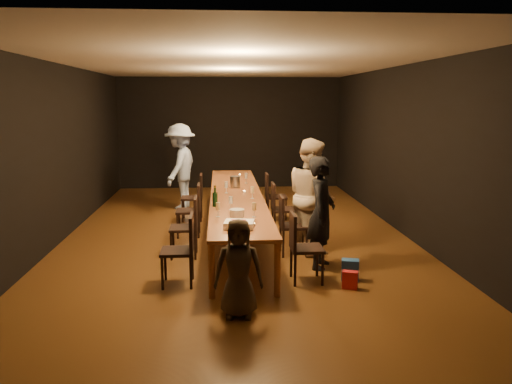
{
  "coord_description": "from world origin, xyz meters",
  "views": [
    {
      "loc": [
        -0.29,
        -8.67,
        2.38
      ],
      "look_at": [
        0.26,
        -1.21,
        1.0
      ],
      "focal_mm": 35.0,
      "sensor_mm": 36.0,
      "label": 1
    }
  ],
  "objects": [
    {
      "name": "plate_stack",
      "position": [
        -0.05,
        -1.81,
        0.81
      ],
      "size": [
        0.23,
        0.23,
        0.12
      ],
      "primitive_type": "cylinder",
      "rotation": [
        0.0,
        0.0,
        0.14
      ],
      "color": "white",
      "rests_on": "table"
    },
    {
      "name": "wineglass_2",
      "position": [
        -0.13,
        -1.32,
        0.85
      ],
      "size": [
        0.06,
        0.06,
        0.21
      ],
      "primitive_type": null,
      "color": "silver",
      "rests_on": "table"
    },
    {
      "name": "tealight_far",
      "position": [
        0.15,
        2.13,
        0.77
      ],
      "size": [
        0.05,
        0.05,
        0.03
      ],
      "primitive_type": "cylinder",
      "color": "#B2B7B2",
      "rests_on": "table"
    },
    {
      "name": "chair_left_3",
      "position": [
        -0.85,
        1.2,
        0.47
      ],
      "size": [
        0.42,
        0.42,
        0.93
      ],
      "primitive_type": null,
      "rotation": [
        0.0,
        0.0,
        1.57
      ],
      "color": "black",
      "rests_on": "ground"
    },
    {
      "name": "ice_bucket",
      "position": [
        0.0,
        0.69,
        0.85
      ],
      "size": [
        0.23,
        0.23,
        0.21
      ],
      "primitive_type": "cylinder",
      "rotation": [
        0.0,
        0.0,
        -0.25
      ],
      "color": "#AEAEB2",
      "rests_on": "table"
    },
    {
      "name": "tealight_near",
      "position": [
        0.15,
        -2.3,
        0.77
      ],
      "size": [
        0.05,
        0.05,
        0.03
      ],
      "primitive_type": "cylinder",
      "color": "#B2B7B2",
      "rests_on": "table"
    },
    {
      "name": "chair_right_2",
      "position": [
        0.85,
        0.0,
        0.47
      ],
      "size": [
        0.42,
        0.42,
        0.93
      ],
      "primitive_type": null,
      "rotation": [
        0.0,
        0.0,
        -1.57
      ],
      "color": "black",
      "rests_on": "ground"
    },
    {
      "name": "man_blue",
      "position": [
        -1.15,
        2.37,
        0.94
      ],
      "size": [
        1.01,
        1.36,
        1.88
      ],
      "primitive_type": "imported",
      "rotation": [
        0.0,
        0.0,
        -1.85
      ],
      "color": "#93ADE4",
      "rests_on": "ground"
    },
    {
      "name": "chair_right_0",
      "position": [
        0.85,
        -2.4,
        0.47
      ],
      "size": [
        0.42,
        0.42,
        0.93
      ],
      "primitive_type": null,
      "rotation": [
        0.0,
        0.0,
        -1.57
      ],
      "color": "black",
      "rests_on": "ground"
    },
    {
      "name": "wineglass_3",
      "position": [
        0.26,
        -0.46,
        0.85
      ],
      "size": [
        0.06,
        0.06,
        0.21
      ],
      "primitive_type": null,
      "color": "beige",
      "rests_on": "table"
    },
    {
      "name": "birthday_cake",
      "position": [
        -0.04,
        -2.39,
        0.79
      ],
      "size": [
        0.42,
        0.35,
        0.09
      ],
      "rotation": [
        0.0,
        0.0,
        -0.15
      ],
      "color": "white",
      "rests_on": "table"
    },
    {
      "name": "room_shell",
      "position": [
        0.0,
        0.0,
        2.08
      ],
      "size": [
        6.04,
        10.04,
        3.02
      ],
      "color": "black",
      "rests_on": "ground"
    },
    {
      "name": "champagne_bottle",
      "position": [
        -0.36,
        -1.05,
        0.92
      ],
      "size": [
        0.1,
        0.1,
        0.33
      ],
      "primitive_type": null,
      "rotation": [
        0.0,
        0.0,
        -0.41
      ],
      "color": "black",
      "rests_on": "table"
    },
    {
      "name": "gift_bag_red",
      "position": [
        1.36,
        -2.71,
        0.11
      ],
      "size": [
        0.22,
        0.17,
        0.23
      ],
      "primitive_type": "cube",
      "rotation": [
        0.0,
        0.0,
        -0.34
      ],
      "color": "red",
      "rests_on": "ground"
    },
    {
      "name": "chair_right_3",
      "position": [
        0.85,
        1.2,
        0.47
      ],
      "size": [
        0.42,
        0.42,
        0.93
      ],
      "primitive_type": null,
      "rotation": [
        0.0,
        0.0,
        -1.57
      ],
      "color": "black",
      "rests_on": "ground"
    },
    {
      "name": "child",
      "position": [
        -0.09,
        -3.42,
        0.56
      ],
      "size": [
        0.56,
        0.38,
        1.11
      ],
      "primitive_type": "imported",
      "rotation": [
        0.0,
        0.0,
        -0.05
      ],
      "color": "#382C1F",
      "rests_on": "ground"
    },
    {
      "name": "tealight_mid",
      "position": [
        0.15,
        0.12,
        0.77
      ],
      "size": [
        0.05,
        0.05,
        0.03
      ],
      "primitive_type": "cylinder",
      "color": "#B2B7B2",
      "rests_on": "table"
    },
    {
      "name": "wineglass_4",
      "position": [
        -0.17,
        0.08,
        0.85
      ],
      "size": [
        0.06,
        0.06,
        0.21
      ],
      "primitive_type": null,
      "color": "silver",
      "rests_on": "table"
    },
    {
      "name": "chair_left_1",
      "position": [
        -0.85,
        -1.2,
        0.47
      ],
      "size": [
        0.42,
        0.42,
        0.93
      ],
      "primitive_type": null,
      "rotation": [
        0.0,
        0.0,
        1.57
      ],
      "color": "black",
      "rests_on": "ground"
    },
    {
      "name": "chair_left_0",
      "position": [
        -0.85,
        -2.4,
        0.47
      ],
      "size": [
        0.42,
        0.42,
        0.93
      ],
      "primitive_type": null,
      "rotation": [
        0.0,
        0.0,
        1.57
      ],
      "color": "black",
      "rests_on": "ground"
    },
    {
      "name": "table",
      "position": [
        0.0,
        0.0,
        0.7
      ],
      "size": [
        0.9,
        6.0,
        0.75
      ],
      "color": "brown",
      "rests_on": "ground"
    },
    {
      "name": "wineglass_0",
      "position": [
        -0.32,
        -1.76,
        0.85
      ],
      "size": [
        0.06,
        0.06,
        0.21
      ],
      "primitive_type": null,
      "color": "beige",
      "rests_on": "table"
    },
    {
      "name": "chair_right_1",
      "position": [
        0.85,
        -1.2,
        0.47
      ],
      "size": [
        0.42,
        0.42,
        0.93
      ],
      "primitive_type": null,
      "rotation": [
        0.0,
        0.0,
        -1.57
      ],
      "color": "black",
      "rests_on": "ground"
    },
    {
      "name": "chair_left_2",
      "position": [
        -0.85,
        0.0,
        0.47
      ],
      "size": [
        0.42,
        0.42,
        0.93
      ],
      "primitive_type": null,
      "rotation": [
        0.0,
        0.0,
        1.57
      ],
      "color": "black",
      "rests_on": "ground"
    },
    {
      "name": "wineglass_5",
      "position": [
        0.24,
        1.12,
        0.85
      ],
      "size": [
        0.06,
        0.06,
        0.21
      ],
      "primitive_type": null,
      "color": "silver",
      "rests_on": "table"
    },
    {
      "name": "woman_tan",
      "position": [
        1.15,
        -1.05,
        0.9
      ],
      "size": [
        0.91,
        1.04,
        1.81
      ],
      "primitive_type": "imported",
      "rotation": [
        0.0,
        0.0,
        1.87
      ],
      "color": "beige",
      "rests_on": "ground"
    },
    {
      "name": "gift_bag_blue",
      "position": [
        1.44,
        -2.41,
        0.14
      ],
      "size": [
        0.26,
        0.2,
        0.28
      ],
      "primitive_type": "cube",
      "rotation": [
        0.0,
        0.0,
        -0.26
      ],
      "color": "#295DB4",
      "rests_on": "ground"
    },
    {
      "name": "woman_birthday",
      "position": [
        1.15,
        -1.84,
        0.8
      ],
      "size": [
        0.57,
        0.68,
        1.61
      ],
      "primitive_type": "imported",
      "rotation": [
        0.0,
        0.0,
        1.21
      ],
      "color": "black",
      "rests_on": "ground"
    },
    {
      "name": "wineglass_1",
      "position": [
        0.19,
        -1.81,
        0.85
      ],
      "size": [
        0.06,
        0.06,
        0.21
      ],
      "primitive_type": null,
      "color": "beige",
      "rests_on": "table"
    },
    {
      "name": "ground",
      "position": [
        0.0,
        0.0,
        0.0
      ],
      "size": [
        10.0,
        10.0,
        0.0
      ],
      "primitive_type": "plane",
      "color": "#452411",
      "rests_on": "ground"
    }
  ]
}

